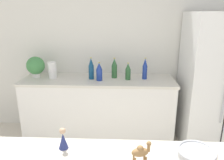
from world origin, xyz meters
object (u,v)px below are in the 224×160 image
object	(u,v)px
paper_towel_roll	(52,70)
back_bottle_0	(99,72)
back_bottle_3	(128,72)
wise_man_figurine_blue	(63,140)
back_bottle_1	(145,69)
back_bottle_4	(91,69)
camel_figurine	(141,152)
refrigerator	(216,82)
fruit_bowl	(196,154)
back_bottle_2	(114,68)
potted_plant	(36,66)

from	to	relation	value
paper_towel_roll	back_bottle_0	xyz separation A→B (m)	(0.67, -0.08, 0.00)
back_bottle_3	wise_man_figurine_blue	world-z (taller)	back_bottle_3
back_bottle_1	back_bottle_4	xyz separation A→B (m)	(-0.74, -0.03, 0.00)
back_bottle_3	camel_figurine	size ratio (longest dim) A/B	1.66
refrigerator	back_bottle_3	distance (m)	1.17
back_bottle_4	fruit_bowl	distance (m)	1.98
back_bottle_1	back_bottle_4	bearing A→B (deg)	-177.31
camel_figurine	wise_man_figurine_blue	world-z (taller)	same
back_bottle_4	paper_towel_roll	bearing A→B (deg)	177.61
paper_towel_roll	back_bottle_0	size ratio (longest dim) A/B	0.91
back_bottle_4	wise_man_figurine_blue	xyz separation A→B (m)	(0.06, -1.71, -0.02)
back_bottle_0	back_bottle_4	world-z (taller)	back_bottle_4
back_bottle_1	back_bottle_2	distance (m)	0.42
fruit_bowl	camel_figurine	distance (m)	0.34
paper_towel_roll	refrigerator	bearing A→B (deg)	-2.50
refrigerator	camel_figurine	bearing A→B (deg)	-122.80
back_bottle_3	back_bottle_4	world-z (taller)	back_bottle_4
paper_towel_roll	camel_figurine	distance (m)	2.16
back_bottle_2	fruit_bowl	distance (m)	1.94
potted_plant	wise_man_figurine_blue	bearing A→B (deg)	-64.29
back_bottle_2	back_bottle_3	distance (m)	0.21
back_bottle_3	back_bottle_4	bearing A→B (deg)	179.90
fruit_bowl	potted_plant	bearing A→B (deg)	132.08
potted_plant	camel_figurine	bearing A→B (deg)	-55.11
paper_towel_roll	back_bottle_0	distance (m)	0.67
back_bottle_3	back_bottle_0	bearing A→B (deg)	-171.13
refrigerator	back_bottle_1	distance (m)	0.95
paper_towel_roll	back_bottle_2	distance (m)	0.87
back_bottle_1	camel_figurine	xyz separation A→B (m)	(-0.21, -1.88, 0.00)
camel_figurine	wise_man_figurine_blue	size ratio (longest dim) A/B	1.00
back_bottle_3	wise_man_figurine_blue	distance (m)	1.77
back_bottle_2	fruit_bowl	xyz separation A→B (m)	(0.54, -1.86, -0.04)
back_bottle_3	wise_man_figurine_blue	xyz separation A→B (m)	(-0.45, -1.71, 0.01)
potted_plant	camel_figurine	world-z (taller)	potted_plant
refrigerator	wise_man_figurine_blue	world-z (taller)	refrigerator
back_bottle_0	back_bottle_3	xyz separation A→B (m)	(0.39, 0.06, -0.01)
potted_plant	back_bottle_3	bearing A→B (deg)	-2.42
refrigerator	back_bottle_2	xyz separation A→B (m)	(-1.36, 0.16, 0.13)
potted_plant	back_bottle_0	size ratio (longest dim) A/B	1.18
back_bottle_4	wise_man_figurine_blue	distance (m)	1.71
back_bottle_2	wise_man_figurine_blue	world-z (taller)	back_bottle_2
back_bottle_2	back_bottle_3	size ratio (longest dim) A/B	1.21
potted_plant	back_bottle_2	size ratio (longest dim) A/B	1.04
refrigerator	paper_towel_roll	distance (m)	2.23
camel_figurine	potted_plant	bearing A→B (deg)	124.89
back_bottle_1	wise_man_figurine_blue	distance (m)	1.88
potted_plant	back_bottle_4	distance (m)	0.80
paper_towel_roll	back_bottle_4	size ratio (longest dim) A/B	0.76
wise_man_figurine_blue	back_bottle_4	bearing A→B (deg)	91.88
potted_plant	fruit_bowl	size ratio (longest dim) A/B	1.32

